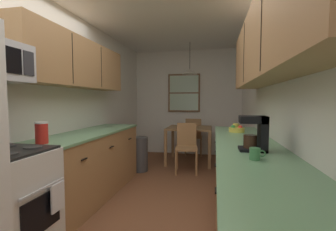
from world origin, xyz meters
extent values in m
plane|color=brown|center=(0.00, 1.00, 0.00)|extent=(12.00, 12.00, 0.00)
cube|color=white|center=(-1.35, 1.00, 1.27)|extent=(0.10, 9.00, 2.55)
cube|color=white|center=(1.35, 1.00, 1.27)|extent=(0.10, 9.00, 2.55)
cube|color=white|center=(0.00, 3.65, 1.27)|extent=(4.40, 0.10, 2.55)
cube|color=white|center=(0.00, 1.00, 2.59)|extent=(4.40, 9.00, 0.08)
cube|color=white|center=(-0.99, -0.55, 0.45)|extent=(0.62, 0.59, 0.90)
cube|color=black|center=(-0.67, -0.55, 0.42)|extent=(0.01, 0.41, 0.30)
cube|color=silver|center=(-0.65, -0.55, 0.63)|extent=(0.02, 0.47, 0.02)
cube|color=black|center=(-0.99, -0.55, 0.91)|extent=(0.59, 0.56, 0.02)
cylinder|color=#2D2D2D|center=(-1.13, -0.42, 0.93)|extent=(0.15, 0.15, 0.01)
cylinder|color=#2D2D2D|center=(-0.85, -0.68, 0.93)|extent=(0.15, 0.15, 0.01)
cylinder|color=#2D2D2D|center=(-0.85, -0.42, 0.93)|extent=(0.15, 0.15, 0.01)
cube|color=black|center=(-0.92, -0.61, 1.64)|extent=(0.01, 0.34, 0.21)
cube|color=#2D2D33|center=(-0.92, -0.36, 1.64)|extent=(0.01, 0.11, 0.21)
cube|color=#A87A4C|center=(-1.00, 0.78, 0.43)|extent=(0.60, 2.05, 0.87)
cube|color=#6B9E70|center=(-1.00, 0.78, 0.89)|extent=(0.63, 2.07, 0.03)
cube|color=black|center=(-0.69, 0.09, 0.70)|extent=(0.02, 0.10, 0.01)
cube|color=black|center=(-0.69, 0.78, 0.70)|extent=(0.02, 0.10, 0.01)
cube|color=black|center=(-0.69, 1.46, 0.70)|extent=(0.02, 0.10, 0.01)
cube|color=#A87A4C|center=(-1.14, 0.73, 1.82)|extent=(0.32, 2.15, 0.64)
cube|color=#2D2319|center=(-0.98, 0.37, 1.82)|extent=(0.01, 0.01, 0.59)
cube|color=#2D2319|center=(-0.98, 1.08, 1.82)|extent=(0.01, 0.01, 0.59)
cube|color=#A87A4C|center=(1.00, 0.14, 0.43)|extent=(0.60, 3.24, 0.87)
cube|color=#6B9E70|center=(1.00, 0.14, 0.89)|extent=(0.63, 3.26, 0.03)
cube|color=black|center=(0.69, -0.51, 0.70)|extent=(0.02, 0.10, 0.01)
cube|color=black|center=(0.69, 0.14, 0.70)|extent=(0.02, 0.10, 0.01)
cube|color=black|center=(0.69, 0.79, 0.70)|extent=(0.02, 0.10, 0.01)
cube|color=black|center=(0.69, 1.44, 0.70)|extent=(0.02, 0.10, 0.01)
cube|color=#A87A4C|center=(1.14, 0.09, 1.85)|extent=(0.32, 2.94, 0.70)
cube|color=#2D2319|center=(0.98, -0.40, 1.85)|extent=(0.01, 0.01, 0.64)
cube|color=#2D2319|center=(0.98, 0.57, 1.85)|extent=(0.01, 0.01, 0.64)
cube|color=olive|center=(0.15, 2.80, 0.74)|extent=(0.92, 0.87, 0.03)
cube|color=olive|center=(-0.29, 2.39, 0.36)|extent=(0.06, 0.06, 0.73)
cube|color=olive|center=(0.58, 2.39, 0.36)|extent=(0.06, 0.06, 0.73)
cube|color=olive|center=(-0.29, 3.20, 0.36)|extent=(0.06, 0.06, 0.73)
cube|color=olive|center=(0.58, 3.20, 0.36)|extent=(0.06, 0.06, 0.73)
cube|color=#A87A4C|center=(0.17, 2.08, 0.45)|extent=(0.44, 0.44, 0.04)
cube|color=#A87A4C|center=(0.15, 2.26, 0.68)|extent=(0.37, 0.07, 0.45)
cylinder|color=#A87A4C|center=(0.37, 1.92, 0.22)|extent=(0.04, 0.04, 0.43)
cylinder|color=#A87A4C|center=(0.01, 1.88, 0.22)|extent=(0.04, 0.04, 0.43)
cylinder|color=#A87A4C|center=(0.33, 2.28, 0.22)|extent=(0.04, 0.04, 0.43)
cylinder|color=#A87A4C|center=(-0.03, 2.24, 0.22)|extent=(0.04, 0.04, 0.43)
cube|color=#A87A4C|center=(0.18, 3.51, 0.45)|extent=(0.40, 0.40, 0.04)
cube|color=#A87A4C|center=(0.18, 3.33, 0.68)|extent=(0.37, 0.03, 0.45)
cylinder|color=#A87A4C|center=(0.00, 3.69, 0.22)|extent=(0.04, 0.04, 0.43)
cylinder|color=#A87A4C|center=(0.36, 3.69, 0.22)|extent=(0.04, 0.04, 0.43)
cylinder|color=#A87A4C|center=(0.00, 3.33, 0.22)|extent=(0.04, 0.04, 0.43)
cylinder|color=#A87A4C|center=(0.36, 3.33, 0.22)|extent=(0.04, 0.04, 0.43)
cylinder|color=black|center=(0.15, 2.80, 2.26)|extent=(0.01, 0.01, 0.57)
cone|color=beige|center=(0.15, 2.80, 1.93)|extent=(0.33, 0.33, 0.10)
sphere|color=white|center=(0.15, 2.80, 1.95)|extent=(0.06, 0.06, 0.06)
cube|color=brown|center=(-0.07, 3.58, 1.51)|extent=(0.78, 0.04, 0.93)
cube|color=#B2D1B7|center=(-0.07, 3.56, 1.51)|extent=(0.70, 0.01, 0.85)
cube|color=brown|center=(-0.07, 3.56, 1.51)|extent=(0.70, 0.02, 0.03)
cylinder|color=#3F3F42|center=(-0.70, 2.00, 0.32)|extent=(0.30, 0.30, 0.64)
cylinder|color=red|center=(-1.00, -0.14, 1.00)|extent=(0.12, 0.12, 0.20)
cylinder|color=white|center=(-1.00, -0.14, 1.11)|extent=(0.12, 0.12, 0.02)
cube|color=white|center=(-0.64, -0.40, 0.50)|extent=(0.02, 0.16, 0.24)
cube|color=black|center=(0.99, -0.07, 0.91)|extent=(0.22, 0.18, 0.02)
cube|color=black|center=(1.07, -0.07, 1.05)|extent=(0.06, 0.18, 0.30)
cube|color=black|center=(0.99, -0.07, 1.17)|extent=(0.22, 0.18, 0.06)
cylinder|color=#331E14|center=(0.97, -0.07, 0.98)|extent=(0.11, 0.11, 0.11)
cylinder|color=#E5CC4C|center=(0.98, 1.36, 0.95)|extent=(0.08, 0.08, 0.09)
torus|color=#E5CC4C|center=(1.03, 1.36, 0.95)|extent=(0.05, 0.01, 0.05)
cylinder|color=#3F7F4C|center=(0.96, -0.39, 0.94)|extent=(0.07, 0.07, 0.09)
torus|color=#3F7F4C|center=(1.01, -0.39, 0.95)|extent=(0.05, 0.01, 0.05)
cylinder|color=#E5D14C|center=(0.97, 1.12, 0.93)|extent=(0.21, 0.21, 0.06)
cylinder|color=black|center=(0.97, 1.12, 0.95)|extent=(0.17, 0.17, 0.03)
sphere|color=red|center=(1.01, 1.12, 0.96)|extent=(0.06, 0.06, 0.06)
sphere|color=green|center=(0.92, 1.13, 0.96)|extent=(0.06, 0.06, 0.06)
cylinder|color=silver|center=(0.19, 2.82, 0.79)|extent=(0.19, 0.19, 0.06)
camera|label=1|loc=(0.67, -2.12, 1.32)|focal=24.83mm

